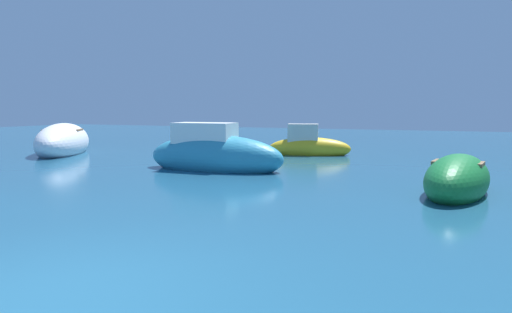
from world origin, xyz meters
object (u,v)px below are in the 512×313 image
(moored_boat_4, at_px, (63,142))
(moored_boat_2, at_px, (457,180))
(moored_boat_5, at_px, (308,146))
(moored_boat_3, at_px, (214,155))

(moored_boat_4, bearing_deg, moored_boat_2, 44.69)
(moored_boat_2, bearing_deg, moored_boat_4, -93.48)
(moored_boat_4, relative_size, moored_boat_5, 1.54)
(moored_boat_2, height_order, moored_boat_4, moored_boat_4)
(moored_boat_3, height_order, moored_boat_4, moored_boat_3)
(moored_boat_4, distance_m, moored_boat_5, 11.10)
(moored_boat_4, bearing_deg, moored_boat_5, 76.26)
(moored_boat_3, bearing_deg, moored_boat_4, 165.02)
(moored_boat_3, distance_m, moored_boat_4, 9.20)
(moored_boat_2, bearing_deg, moored_boat_3, -92.49)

